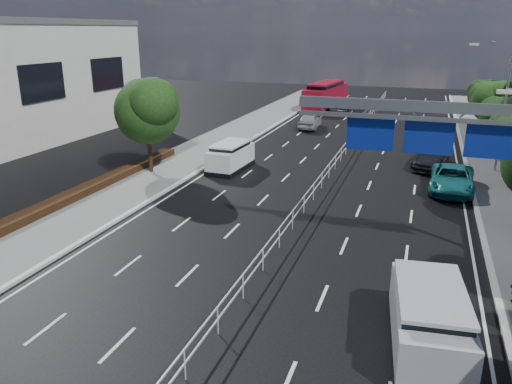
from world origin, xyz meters
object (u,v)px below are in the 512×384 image
(near_car_silver, at_px, (310,121))
(parked_car_dark, at_px, (431,157))
(red_bus, at_px, (326,95))
(white_minivan, at_px, (230,156))
(near_car_dark, at_px, (340,107))
(parked_car_teal, at_px, (452,179))
(overhead_gantry, at_px, (449,132))
(silver_minivan, at_px, (428,320))

(near_car_silver, xyz_separation_m, parked_car_dark, (11.74, -11.81, -0.02))
(red_bus, relative_size, near_car_silver, 2.43)
(white_minivan, height_order, near_car_dark, white_minivan)
(white_minivan, height_order, parked_car_teal, white_minivan)
(red_bus, xyz_separation_m, near_car_dark, (2.40, -2.80, -1.01))
(overhead_gantry, xyz_separation_m, near_car_dark, (-10.79, 39.03, -4.88))
(parked_car_dark, bearing_deg, silver_minivan, -82.03)
(silver_minivan, bearing_deg, overhead_gantry, 81.73)
(red_bus, bearing_deg, near_car_dark, -43.16)
(overhead_gantry, distance_m, red_bus, 44.03)
(red_bus, xyz_separation_m, parked_car_teal, (14.19, -31.39, -0.97))
(near_car_silver, xyz_separation_m, near_car_dark, (1.19, 11.20, -0.07))
(overhead_gantry, xyz_separation_m, white_minivan, (-13.83, 10.62, -4.64))
(white_minivan, xyz_separation_m, parked_car_dark, (13.59, 5.39, -0.19))
(near_car_dark, height_order, silver_minivan, silver_minivan)
(red_bus, bearing_deg, near_car_silver, -78.87)
(parked_car_teal, bearing_deg, white_minivan, -178.20)
(near_car_silver, relative_size, parked_car_dark, 0.87)
(white_minivan, relative_size, near_car_dark, 1.05)
(parked_car_teal, xyz_separation_m, parked_car_dark, (-1.24, 5.57, 0.01))
(overhead_gantry, distance_m, near_car_dark, 40.78)
(parked_car_dark, bearing_deg, near_car_silver, 142.79)
(parked_car_teal, bearing_deg, near_car_dark, 114.93)
(overhead_gantry, xyz_separation_m, silver_minivan, (-0.24, -7.10, -4.57))
(overhead_gantry, bearing_deg, near_car_silver, 113.29)
(silver_minivan, relative_size, parked_car_dark, 0.98)
(silver_minivan, bearing_deg, near_car_dark, 96.55)
(overhead_gantry, distance_m, parked_car_teal, 11.55)
(white_minivan, xyz_separation_m, red_bus, (0.64, 31.20, 0.77))
(silver_minivan, bearing_deg, near_car_silver, 102.25)
(white_minivan, bearing_deg, near_car_silver, 86.77)
(near_car_dark, bearing_deg, near_car_silver, 87.22)
(white_minivan, relative_size, parked_car_dark, 0.87)
(red_bus, height_order, parked_car_dark, red_bus)
(near_car_dark, bearing_deg, overhead_gantry, 108.74)
(near_car_silver, height_order, near_car_dark, near_car_silver)
(overhead_gantry, relative_size, parked_car_teal, 1.85)
(near_car_dark, bearing_deg, silver_minivan, 106.17)
(near_car_silver, bearing_deg, white_minivan, 81.85)
(silver_minivan, height_order, parked_car_dark, silver_minivan)
(red_bus, bearing_deg, parked_car_dark, -57.18)
(overhead_gantry, bearing_deg, near_car_dark, 105.45)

